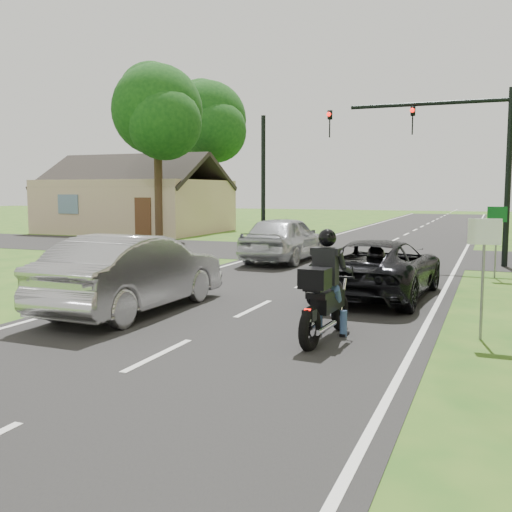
# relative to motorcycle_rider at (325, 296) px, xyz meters

# --- Properties ---
(ground) EXTENTS (140.00, 140.00, 0.00)m
(ground) POSITION_rel_motorcycle_rider_xyz_m (-2.17, -1.92, -0.78)
(ground) COLOR #285919
(ground) RESTS_ON ground
(road) EXTENTS (8.00, 100.00, 0.01)m
(road) POSITION_rel_motorcycle_rider_xyz_m (-2.17, 8.08, -0.77)
(road) COLOR black
(road) RESTS_ON ground
(cross_road) EXTENTS (60.00, 7.00, 0.01)m
(cross_road) POSITION_rel_motorcycle_rider_xyz_m (-2.17, 14.08, -0.77)
(cross_road) COLOR black
(cross_road) RESTS_ON ground
(motorcycle_rider) EXTENTS (0.65, 2.29, 1.98)m
(motorcycle_rider) POSITION_rel_motorcycle_rider_xyz_m (0.00, 0.00, 0.00)
(motorcycle_rider) COLOR black
(motorcycle_rider) RESTS_ON ground
(dark_suv) EXTENTS (2.61, 5.18, 1.41)m
(dark_suv) POSITION_rel_motorcycle_rider_xyz_m (0.12, 4.63, -0.06)
(dark_suv) COLOR black
(dark_suv) RESTS_ON road
(silver_sedan) EXTENTS (1.85, 5.07, 1.66)m
(silver_sedan) POSITION_rel_motorcycle_rider_xyz_m (-4.48, 0.90, 0.07)
(silver_sedan) COLOR #A6A6AA
(silver_sedan) RESTS_ON road
(silver_suv) EXTENTS (2.10, 4.95, 1.67)m
(silver_suv) POSITION_rel_motorcycle_rider_xyz_m (-4.42, 10.60, 0.07)
(silver_suv) COLOR #AEB1B6
(silver_suv) RESTS_ON road
(traffic_signal) EXTENTS (6.38, 0.44, 6.00)m
(traffic_signal) POSITION_rel_motorcycle_rider_xyz_m (1.16, 12.07, 3.36)
(traffic_signal) COLOR black
(traffic_signal) RESTS_ON ground
(signal_pole_far) EXTENTS (0.20, 0.20, 6.00)m
(signal_pole_far) POSITION_rel_motorcycle_rider_xyz_m (-7.37, 16.08, 2.22)
(signal_pole_far) COLOR black
(signal_pole_far) RESTS_ON ground
(sign_white) EXTENTS (0.55, 0.07, 2.12)m
(sign_white) POSITION_rel_motorcycle_rider_xyz_m (2.53, 1.06, 0.82)
(sign_white) COLOR slate
(sign_white) RESTS_ON ground
(sign_green) EXTENTS (0.55, 0.07, 2.12)m
(sign_green) POSITION_rel_motorcycle_rider_xyz_m (2.73, 9.06, 0.82)
(sign_green) COLOR slate
(sign_green) RESTS_ON ground
(tree_left_near) EXTENTS (5.12, 4.96, 9.22)m
(tree_left_near) POSITION_rel_motorcycle_rider_xyz_m (-13.90, 17.86, 5.76)
(tree_left_near) COLOR #332316
(tree_left_near) RESTS_ON ground
(tree_left_far) EXTENTS (5.76, 5.58, 10.14)m
(tree_left_far) POSITION_rel_motorcycle_rider_xyz_m (-15.87, 27.83, 6.36)
(tree_left_far) COLOR #332316
(tree_left_far) RESTS_ON ground
(house) EXTENTS (10.20, 8.00, 4.84)m
(house) POSITION_rel_motorcycle_rider_xyz_m (-18.17, 22.08, 0.99)
(house) COLOR tan
(house) RESTS_ON ground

